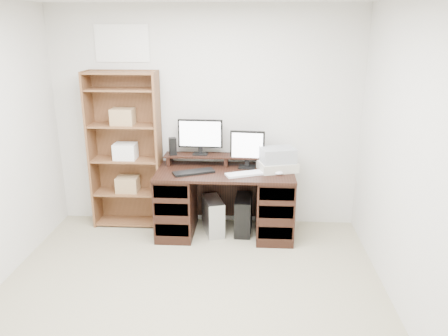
# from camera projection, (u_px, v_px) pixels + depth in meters

# --- Properties ---
(room) EXTENTS (3.54, 4.04, 2.54)m
(room) POSITION_uv_depth(u_px,v_px,m) (177.00, 176.00, 3.08)
(room) COLOR tan
(room) RESTS_ON ground
(desk) EXTENTS (1.50, 0.70, 0.75)m
(desk) POSITION_uv_depth(u_px,v_px,m) (225.00, 201.00, 4.89)
(desk) COLOR black
(desk) RESTS_ON ground
(riser_shelf) EXTENTS (1.40, 0.22, 0.12)m
(riser_shelf) POSITION_uv_depth(u_px,v_px,m) (226.00, 157.00, 4.94)
(riser_shelf) COLOR black
(riser_shelf) RESTS_ON desk
(monitor_wide) EXTENTS (0.50, 0.13, 0.40)m
(monitor_wide) POSITION_uv_depth(u_px,v_px,m) (200.00, 135.00, 4.90)
(monitor_wide) COLOR black
(monitor_wide) RESTS_ON riser_shelf
(monitor_small) EXTENTS (0.38, 0.16, 0.42)m
(monitor_small) POSITION_uv_depth(u_px,v_px,m) (247.00, 148.00, 4.82)
(monitor_small) COLOR black
(monitor_small) RESTS_ON desk
(speaker) EXTENTS (0.10, 0.10, 0.20)m
(speaker) POSITION_uv_depth(u_px,v_px,m) (173.00, 146.00, 4.91)
(speaker) COLOR black
(speaker) RESTS_ON riser_shelf
(keyboard_black) EXTENTS (0.47, 0.32, 0.02)m
(keyboard_black) POSITION_uv_depth(u_px,v_px,m) (194.00, 172.00, 4.69)
(keyboard_black) COLOR black
(keyboard_black) RESTS_ON desk
(keyboard_white) EXTENTS (0.48, 0.31, 0.02)m
(keyboard_white) POSITION_uv_depth(u_px,v_px,m) (247.00, 174.00, 4.64)
(keyboard_white) COLOR silver
(keyboard_white) RESTS_ON desk
(mouse) EXTENTS (0.11, 0.09, 0.04)m
(mouse) POSITION_uv_depth(u_px,v_px,m) (279.00, 173.00, 4.64)
(mouse) COLOR silver
(mouse) RESTS_ON desk
(printer) EXTENTS (0.46, 0.40, 0.10)m
(printer) POSITION_uv_depth(u_px,v_px,m) (277.00, 166.00, 4.77)
(printer) COLOR #B4AF9D
(printer) RESTS_ON desk
(basket) EXTENTS (0.42, 0.34, 0.16)m
(basket) POSITION_uv_depth(u_px,v_px,m) (278.00, 155.00, 4.73)
(basket) COLOR gray
(basket) RESTS_ON printer
(tower_silver) EXTENTS (0.29, 0.44, 0.41)m
(tower_silver) POSITION_uv_depth(u_px,v_px,m) (213.00, 216.00, 4.96)
(tower_silver) COLOR #ADAFB4
(tower_silver) RESTS_ON ground
(tower_black) EXTENTS (0.20, 0.43, 0.42)m
(tower_black) POSITION_uv_depth(u_px,v_px,m) (243.00, 215.00, 4.97)
(tower_black) COLOR black
(tower_black) RESTS_ON ground
(bookshelf) EXTENTS (0.80, 0.30, 1.80)m
(bookshelf) POSITION_uv_depth(u_px,v_px,m) (126.00, 149.00, 4.99)
(bookshelf) COLOR brown
(bookshelf) RESTS_ON ground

